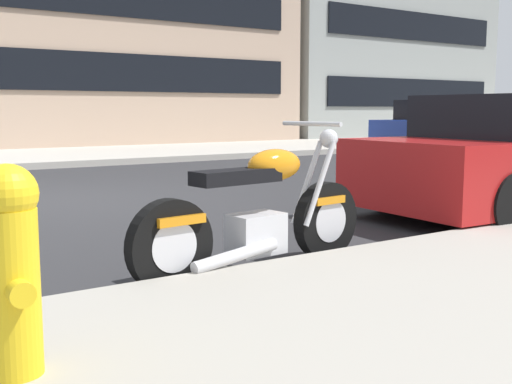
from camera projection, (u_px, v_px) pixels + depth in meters
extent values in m
plane|color=#28282B|center=(55.00, 201.00, 8.31)|extent=(260.00, 260.00, 0.00)
cube|color=#ADA89E|center=(355.00, 144.00, 20.82)|extent=(120.00, 5.00, 0.14)
cube|color=silver|center=(206.00, 261.00, 5.02)|extent=(0.12, 2.20, 0.01)
cylinder|color=black|center=(326.00, 220.00, 5.10)|extent=(0.63, 0.18, 0.62)
cylinder|color=silver|center=(326.00, 220.00, 5.10)|extent=(0.35, 0.16, 0.34)
cylinder|color=black|center=(170.00, 246.00, 4.15)|extent=(0.63, 0.18, 0.62)
cylinder|color=silver|center=(170.00, 246.00, 4.15)|extent=(0.35, 0.16, 0.34)
cube|color=silver|center=(256.00, 234.00, 4.63)|extent=(0.43, 0.30, 0.30)
cube|color=black|center=(236.00, 176.00, 4.46)|extent=(0.70, 0.29, 0.10)
ellipsoid|color=orange|center=(274.00, 165.00, 4.68)|extent=(0.50, 0.29, 0.24)
cube|color=orange|center=(176.00, 219.00, 4.16)|extent=(0.38, 0.22, 0.06)
cube|color=orange|center=(324.00, 200.00, 5.07)|extent=(0.34, 0.19, 0.06)
cylinder|color=silver|center=(307.00, 182.00, 5.02)|extent=(0.34, 0.08, 0.65)
cylinder|color=silver|center=(320.00, 184.00, 4.91)|extent=(0.34, 0.08, 0.65)
cylinder|color=silver|center=(311.00, 124.00, 4.89)|extent=(0.10, 0.62, 0.04)
sphere|color=silver|center=(329.00, 138.00, 5.03)|extent=(0.15, 0.15, 0.15)
cylinder|color=silver|center=(236.00, 256.00, 4.35)|extent=(0.71, 0.16, 0.16)
cylinder|color=black|center=(389.00, 186.00, 7.39)|extent=(0.63, 0.25, 0.62)
cylinder|color=black|center=(508.00, 204.00, 6.01)|extent=(0.63, 0.25, 0.62)
cube|color=navy|center=(439.00, 132.00, 18.56)|extent=(4.12, 1.88, 0.74)
cube|color=black|center=(441.00, 110.00, 18.50)|extent=(2.32, 1.68, 0.57)
cylinder|color=black|center=(431.00, 142.00, 17.17)|extent=(0.63, 0.24, 0.62)
cylinder|color=black|center=(387.00, 140.00, 18.45)|extent=(0.63, 0.24, 0.62)
cylinder|color=black|center=(489.00, 140.00, 18.72)|extent=(0.63, 0.24, 0.62)
cylinder|color=black|center=(445.00, 138.00, 20.01)|extent=(0.63, 0.24, 0.62)
cylinder|color=gold|center=(12.00, 293.00, 2.51)|extent=(0.22, 0.22, 0.68)
sphere|color=gold|center=(7.00, 194.00, 2.46)|extent=(0.24, 0.24, 0.24)
cylinder|color=gold|center=(4.00, 277.00, 2.62)|extent=(0.10, 0.08, 0.10)
cylinder|color=gold|center=(21.00, 293.00, 2.39)|extent=(0.10, 0.08, 0.10)
cube|color=black|center=(158.00, 74.00, 19.06)|extent=(9.16, 0.06, 1.10)
cube|color=black|center=(157.00, 1.00, 18.78)|extent=(9.16, 0.06, 1.10)
cube|color=#939993|center=(326.00, 44.00, 29.50)|extent=(10.70, 10.83, 8.43)
cube|color=black|center=(413.00, 93.00, 25.34)|extent=(8.99, 0.06, 1.10)
cube|color=black|center=(415.00, 26.00, 25.00)|extent=(8.99, 0.06, 1.10)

